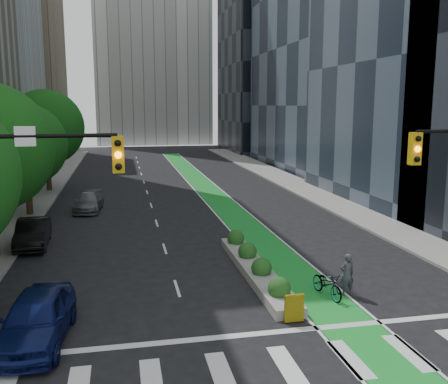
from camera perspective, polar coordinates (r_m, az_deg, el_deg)
name	(u,v)px	position (r m, az deg, el deg)	size (l,w,h in m)	color
ground	(277,350)	(16.63, 6.07, -17.51)	(160.00, 160.00, 0.00)	black
sidewalk_left	(26,207)	(40.40, -21.70, -1.58)	(3.60, 90.00, 0.15)	gray
sidewalk_right	(320,195)	(43.01, 10.96, -0.39)	(3.60, 90.00, 0.15)	gray
bike_lane_paint	(208,190)	(45.33, -1.83, 0.23)	(2.20, 70.00, 0.01)	green
building_tan_far	(12,68)	(81.67, -23.12, 12.92)	(14.00, 16.00, 26.00)	tan
building_dark_end	(269,66)	(85.88, 5.18, 14.14)	(14.00, 18.00, 28.00)	black
tree_midfar	(25,145)	(36.69, -21.75, 5.01)	(5.60, 5.60, 7.76)	black
tree_far	(46,128)	(46.51, -19.70, 6.95)	(6.60, 6.60, 9.00)	black
median_planter	(255,267)	(23.03, 3.60, -8.50)	(1.20, 10.26, 1.10)	gray
bicycle	(327,284)	(20.84, 11.72, -10.24)	(0.71, 2.04, 1.07)	gray
cyclist	(347,274)	(21.05, 13.88, -9.13)	(0.64, 0.42, 1.76)	#3B3742
parked_car_left_near	(37,318)	(17.72, -20.64, -13.34)	(1.98, 4.92, 1.68)	#0D1650
parked_car_left_mid	(33,233)	(29.22, -21.01, -4.39)	(1.59, 4.56, 1.50)	black
parked_car_left_far	(89,202)	(37.64, -15.21, -1.14)	(1.80, 4.44, 1.29)	#5A5D5F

